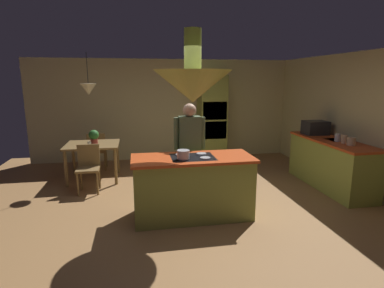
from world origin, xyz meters
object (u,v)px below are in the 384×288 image
at_px(person_at_island, 190,146).
at_px(canister_flour, 351,141).
at_px(chair_facing_island, 88,165).
at_px(canister_tea, 338,138).
at_px(canister_sugar, 344,139).
at_px(microwave_on_counter, 315,128).
at_px(kitchen_island, 193,187).
at_px(dining_table, 93,149).
at_px(chair_by_back_wall, 97,149).
at_px(cup_on_table, 89,144).
at_px(oven_tower, 212,118).
at_px(potted_plant_on_table, 94,136).
at_px(cooking_pot_on_cooktop, 183,154).

distance_m(person_at_island, canister_flour, 2.79).
relative_size(person_at_island, canister_flour, 11.91).
bearing_deg(canister_flour, chair_facing_island, 166.09).
bearing_deg(canister_tea, canister_sugar, -90.00).
relative_size(chair_facing_island, canister_sugar, 5.84).
xyz_separation_m(canister_sugar, microwave_on_counter, (0.00, 0.92, 0.07)).
relative_size(kitchen_island, dining_table, 1.71).
relative_size(chair_by_back_wall, microwave_on_counter, 1.89).
relative_size(canister_sugar, microwave_on_counter, 0.32).
bearing_deg(chair_facing_island, dining_table, 90.00).
relative_size(dining_table, cup_on_table, 11.70).
bearing_deg(cup_on_table, oven_tower, 25.90).
relative_size(cup_on_table, canister_sugar, 0.60).
distance_m(cup_on_table, microwave_on_counter, 4.60).
height_order(chair_facing_island, potted_plant_on_table, potted_plant_on_table).
relative_size(person_at_island, cup_on_table, 18.53).
bearing_deg(chair_facing_island, oven_tower, 33.02).
relative_size(kitchen_island, canister_tea, 12.84).
distance_m(canister_flour, canister_sugar, 0.18).
bearing_deg(person_at_island, potted_plant_on_table, 141.59).
bearing_deg(cooking_pot_on_cooktop, cup_on_table, 127.98).
bearing_deg(microwave_on_counter, cooking_pot_on_cooktop, -152.96).
distance_m(kitchen_island, microwave_on_counter, 3.22).
height_order(potted_plant_on_table, canister_tea, canister_tea).
distance_m(oven_tower, canister_sugar, 3.27).
bearing_deg(potted_plant_on_table, dining_table, 122.34).
xyz_separation_m(canister_sugar, cooking_pot_on_cooktop, (-3.00, -0.61, 0.01)).
height_order(dining_table, cup_on_table, cup_on_table).
bearing_deg(canister_sugar, chair_by_back_wall, 153.16).
relative_size(dining_table, person_at_island, 0.63).
bearing_deg(canister_flour, cooking_pot_on_cooktop, -171.86).
height_order(person_at_island, cooking_pot_on_cooktop, person_at_island).
height_order(cup_on_table, cooking_pot_on_cooktop, cooking_pot_on_cooktop).
bearing_deg(person_at_island, oven_tower, 68.26).
xyz_separation_m(kitchen_island, canister_flour, (2.84, 0.30, 0.53)).
height_order(chair_facing_island, chair_by_back_wall, same).
bearing_deg(cooking_pot_on_cooktop, person_at_island, 73.80).
relative_size(chair_facing_island, cooking_pot_on_cooktop, 4.83).
distance_m(potted_plant_on_table, canister_sugar, 4.75).
relative_size(cup_on_table, canister_flour, 0.64).
height_order(canister_flour, canister_tea, same).
bearing_deg(canister_sugar, oven_tower, 122.19).
relative_size(kitchen_island, chair_by_back_wall, 2.07).
relative_size(kitchen_island, potted_plant_on_table, 5.99).
xyz_separation_m(cup_on_table, microwave_on_counter, (4.56, -0.47, 0.27)).
relative_size(canister_flour, microwave_on_counter, 0.30).
distance_m(chair_facing_island, microwave_on_counter, 4.58).
bearing_deg(oven_tower, microwave_on_counter, -46.63).
distance_m(dining_table, cup_on_table, 0.27).
bearing_deg(potted_plant_on_table, kitchen_island, -50.77).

